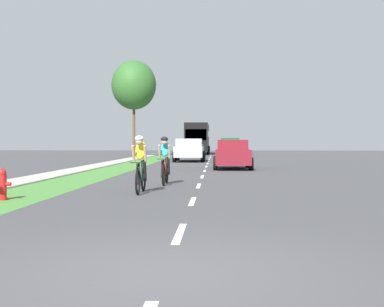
# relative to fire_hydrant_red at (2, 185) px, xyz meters

# --- Properties ---
(ground_plane) EXTENTS (120.00, 120.00, 0.00)m
(ground_plane) POSITION_rel_fire_hydrant_red_xyz_m (4.62, 13.22, -0.37)
(ground_plane) COLOR #424244
(grass_verge) EXTENTS (2.09, 70.00, 0.01)m
(grass_verge) POSITION_rel_fire_hydrant_red_xyz_m (-0.00, 13.22, -0.37)
(grass_verge) COLOR #478438
(grass_verge) RESTS_ON ground_plane
(sidewalk_concrete) EXTENTS (1.35, 70.00, 0.10)m
(sidewalk_concrete) POSITION_rel_fire_hydrant_red_xyz_m (-1.72, 13.22, -0.37)
(sidewalk_concrete) COLOR #B2ADA3
(sidewalk_concrete) RESTS_ON ground_plane
(lane_markings_center) EXTENTS (0.12, 53.49, 0.01)m
(lane_markings_center) POSITION_rel_fire_hydrant_red_xyz_m (4.62, 17.22, -0.37)
(lane_markings_center) COLOR white
(lane_markings_center) RESTS_ON ground_plane
(fire_hydrant_red) EXTENTS (0.44, 0.38, 0.76)m
(fire_hydrant_red) POSITION_rel_fire_hydrant_red_xyz_m (0.00, 0.00, 0.00)
(fire_hydrant_red) COLOR red
(fire_hydrant_red) RESTS_ON ground_plane
(cyclist_lead) EXTENTS (0.42, 1.72, 1.58)m
(cyclist_lead) POSITION_rel_fire_hydrant_red_xyz_m (3.10, 1.85, 0.44)
(cyclist_lead) COLOR black
(cyclist_lead) RESTS_ON ground_plane
(cyclist_trailing) EXTENTS (0.42, 1.72, 1.58)m
(cyclist_trailing) POSITION_rel_fire_hydrant_red_xyz_m (3.49, 4.73, 0.44)
(cyclist_trailing) COLOR black
(cyclist_trailing) RESTS_ON ground_plane
(sedan_maroon) EXTENTS (1.98, 4.30, 1.52)m
(sedan_maroon) POSITION_rel_fire_hydrant_red_xyz_m (6.02, 14.85, 0.40)
(sedan_maroon) COLOR maroon
(sedan_maroon) RESTS_ON ground_plane
(pickup_silver) EXTENTS (2.22, 5.10, 1.64)m
(pickup_silver) POSITION_rel_fire_hydrant_red_xyz_m (3.26, 24.98, 0.46)
(pickup_silver) COLOR #A5A8AD
(pickup_silver) RESTS_ON ground_plane
(suv_dark_green) EXTENTS (2.15, 4.70, 1.79)m
(suv_dark_green) POSITION_rel_fire_hydrant_red_xyz_m (6.50, 37.69, 0.58)
(suv_dark_green) COLOR #194C2D
(suv_dark_green) RESTS_ON ground_plane
(bus_black) EXTENTS (2.78, 11.60, 3.48)m
(bus_black) POSITION_rel_fire_hydrant_red_xyz_m (3.01, 48.20, 1.61)
(bus_black) COLOR black
(bus_black) RESTS_ON ground_plane
(street_tree_far) EXTENTS (4.26, 4.26, 9.19)m
(street_tree_far) POSITION_rel_fire_hydrant_red_xyz_m (-2.69, 36.91, 6.46)
(street_tree_far) COLOR brown
(street_tree_far) RESTS_ON ground_plane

